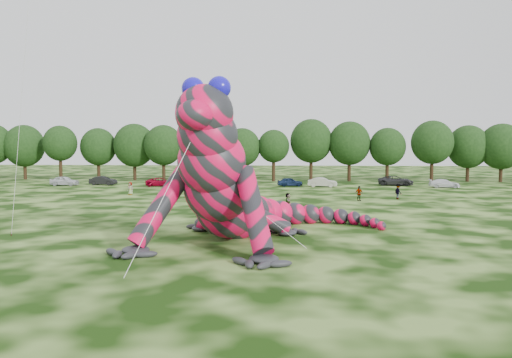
{
  "coord_description": "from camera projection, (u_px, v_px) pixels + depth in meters",
  "views": [
    {
      "loc": [
        3.48,
        -26.56,
        6.24
      ],
      "look_at": [
        1.43,
        5.34,
        4.0
      ],
      "focal_mm": 35.0,
      "sensor_mm": 36.0,
      "label": 1
    }
  ],
  "objects": [
    {
      "name": "ground",
      "position": [
        223.0,
        259.0,
        27.1
      ],
      "size": [
        240.0,
        240.0,
        0.0
      ],
      "primitive_type": "plane",
      "color": "#16330A",
      "rests_on": "ground"
    },
    {
      "name": "inflatable_gecko",
      "position": [
        235.0,
        162.0,
        33.06
      ],
      "size": [
        21.12,
        23.5,
        10.08
      ],
      "primitive_type": null,
      "rotation": [
        0.0,
        0.0,
        -0.23
      ],
      "color": "#E50B46",
      "rests_on": "ground"
    },
    {
      "name": "tree_2",
      "position": [
        25.0,
        152.0,
        88.02
      ],
      "size": [
        7.04,
        6.34,
        9.64
      ],
      "primitive_type": null,
      "color": "black",
      "rests_on": "ground"
    },
    {
      "name": "tree_3",
      "position": [
        60.0,
        153.0,
        85.87
      ],
      "size": [
        5.81,
        5.23,
        9.44
      ],
      "primitive_type": null,
      "color": "black",
      "rests_on": "ground"
    },
    {
      "name": "tree_4",
      "position": [
        98.0,
        154.0,
        87.13
      ],
      "size": [
        6.22,
        5.6,
        9.06
      ],
      "primitive_type": null,
      "color": "black",
      "rests_on": "ground"
    },
    {
      "name": "tree_5",
      "position": [
        134.0,
        152.0,
        86.41
      ],
      "size": [
        7.16,
        6.44,
        9.8
      ],
      "primitive_type": null,
      "color": "black",
      "rests_on": "ground"
    },
    {
      "name": "tree_6",
      "position": [
        164.0,
        153.0,
        84.32
      ],
      "size": [
        6.52,
        5.86,
        9.49
      ],
      "primitive_type": null,
      "color": "black",
      "rests_on": "ground"
    },
    {
      "name": "tree_7",
      "position": [
        207.0,
        153.0,
        83.96
      ],
      "size": [
        6.68,
        6.01,
        9.48
      ],
      "primitive_type": null,
      "color": "black",
      "rests_on": "ground"
    },
    {
      "name": "tree_8",
      "position": [
        242.0,
        155.0,
        83.79
      ],
      "size": [
        6.14,
        5.53,
        8.94
      ],
      "primitive_type": null,
      "color": "black",
      "rests_on": "ground"
    },
    {
      "name": "tree_9",
      "position": [
        274.0,
        155.0,
        83.82
      ],
      "size": [
        5.27,
        4.74,
        8.68
      ],
      "primitive_type": null,
      "color": "black",
      "rests_on": "ground"
    },
    {
      "name": "tree_10",
      "position": [
        311.0,
        150.0,
        84.58
      ],
      "size": [
        7.09,
        6.38,
        10.5
      ],
      "primitive_type": null,
      "color": "black",
      "rests_on": "ground"
    },
    {
      "name": "tree_11",
      "position": [
        349.0,
        151.0,
        83.8
      ],
      "size": [
        7.01,
        6.31,
        10.07
      ],
      "primitive_type": null,
      "color": "black",
      "rests_on": "ground"
    },
    {
      "name": "tree_12",
      "position": [
        387.0,
        155.0,
        82.99
      ],
      "size": [
        5.99,
        5.39,
        8.97
      ],
      "primitive_type": null,
      "color": "black",
      "rests_on": "ground"
    },
    {
      "name": "tree_13",
      "position": [
        432.0,
        151.0,
        81.88
      ],
      "size": [
        6.83,
        6.15,
        10.13
      ],
      "primitive_type": null,
      "color": "black",
      "rests_on": "ground"
    },
    {
      "name": "tree_14",
      "position": [
        468.0,
        153.0,
        83.09
      ],
      "size": [
        6.82,
        6.14,
        9.4
      ],
      "primitive_type": null,
      "color": "black",
      "rests_on": "ground"
    },
    {
      "name": "tree_15",
      "position": [
        501.0,
        153.0,
        81.81
      ],
      "size": [
        7.17,
        6.45,
        9.63
      ],
      "primitive_type": null,
      "color": "black",
      "rests_on": "ground"
    },
    {
      "name": "car_0",
      "position": [
        64.0,
        181.0,
        75.1
      ],
      "size": [
        4.32,
        1.95,
        1.44
      ],
      "primitive_type": "imported",
      "rotation": [
        0.0,
        0.0,
        1.51
      ],
      "color": "silver",
      "rests_on": "ground"
    },
    {
      "name": "car_1",
      "position": [
        103.0,
        181.0,
        76.02
      ],
      "size": [
        4.21,
        1.82,
        1.35
      ],
      "primitive_type": "imported",
      "rotation": [
        0.0,
        0.0,
        1.47
      ],
      "color": "black",
      "rests_on": "ground"
    },
    {
      "name": "car_2",
      "position": [
        161.0,
        182.0,
        73.99
      ],
      "size": [
        4.91,
        2.94,
        1.28
      ],
      "primitive_type": "imported",
      "rotation": [
        0.0,
        0.0,
        1.76
      ],
      "color": "maroon",
      "rests_on": "ground"
    },
    {
      "name": "car_3",
      "position": [
        214.0,
        181.0,
        76.04
      ],
      "size": [
        4.83,
        2.66,
        1.33
      ],
      "primitive_type": "imported",
      "rotation": [
        0.0,
        0.0,
        1.75
      ],
      "color": "silver",
      "rests_on": "ground"
    },
    {
      "name": "car_4",
      "position": [
        290.0,
        182.0,
        74.02
      ],
      "size": [
        3.98,
        2.21,
        1.28
      ],
      "primitive_type": "imported",
      "rotation": [
        0.0,
        0.0,
        1.77
      ],
      "color": "#152549",
      "rests_on": "ground"
    },
    {
      "name": "car_5",
      "position": [
        322.0,
        182.0,
        72.62
      ],
      "size": [
        4.38,
        1.99,
        1.39
      ],
      "primitive_type": "imported",
      "rotation": [
        0.0,
        0.0,
        1.45
      ],
      "color": "#B8B5AA",
      "rests_on": "ground"
    },
    {
      "name": "car_6",
      "position": [
        396.0,
        181.0,
        75.29
      ],
      "size": [
        5.61,
        3.31,
        1.46
      ],
      "primitive_type": "imported",
      "rotation": [
        0.0,
        0.0,
        1.4
      ],
      "color": "#2B2B2D",
      "rests_on": "ground"
    },
    {
      "name": "car_7",
      "position": [
        444.0,
        183.0,
        71.43
      ],
      "size": [
        4.42,
        2.11,
        1.24
      ],
      "primitive_type": "imported",
      "rotation": [
        0.0,
        0.0,
        1.48
      ],
      "color": "white",
      "rests_on": "ground"
    },
    {
      "name": "spectator_4",
      "position": [
        130.0,
        188.0,
        61.44
      ],
      "size": [
        0.89,
        0.71,
        1.57
      ],
      "primitive_type": "imported",
      "rotation": [
        0.0,
        0.0,
        5.97
      ],
      "color": "gray",
      "rests_on": "ground"
    },
    {
      "name": "spectator_3",
      "position": [
        359.0,
        194.0,
        54.76
      ],
      "size": [
        1.04,
        0.71,
        1.65
      ],
      "primitive_type": "imported",
      "rotation": [
        0.0,
        0.0,
        0.35
      ],
      "color": "gray",
      "rests_on": "ground"
    },
    {
      "name": "spectator_0",
      "position": [
        167.0,
        196.0,
        52.42
      ],
      "size": [
        0.7,
        0.64,
        1.61
      ],
      "primitive_type": "imported",
      "rotation": [
        0.0,
        0.0,
        2.59
      ],
      "color": "gray",
      "rests_on": "ground"
    },
    {
      "name": "spectator_5",
      "position": [
        288.0,
        201.0,
        47.21
      ],
      "size": [
        0.51,
        1.52,
        1.63
      ],
      "primitive_type": "imported",
      "rotation": [
        0.0,
        0.0,
        1.59
      ],
      "color": "gray",
      "rests_on": "ground"
    },
    {
      "name": "spectator_2",
      "position": [
        398.0,
        191.0,
        56.48
      ],
      "size": [
        1.03,
        1.3,
        1.76
      ],
      "primitive_type": "imported",
      "rotation": [
        0.0,
        0.0,
        1.95
      ],
      "color": "gray",
      "rests_on": "ground"
    }
  ]
}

